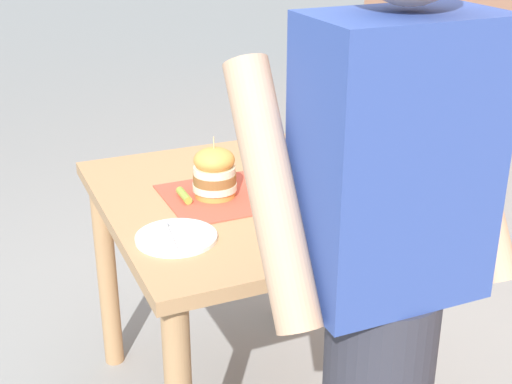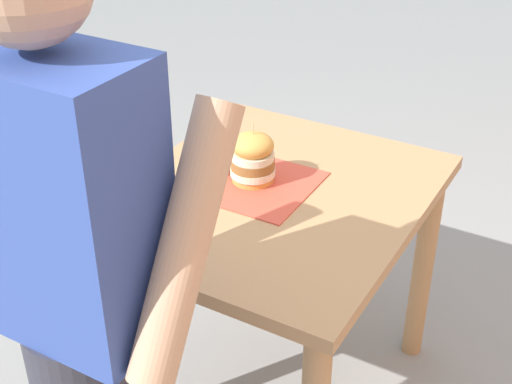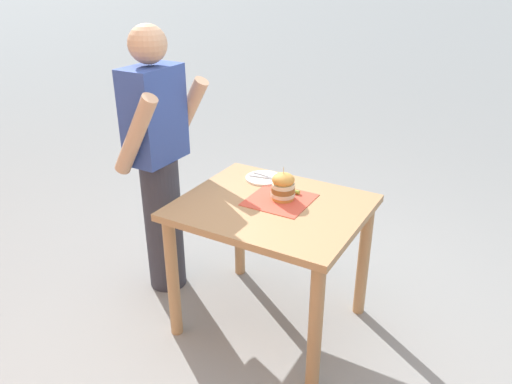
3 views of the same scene
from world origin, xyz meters
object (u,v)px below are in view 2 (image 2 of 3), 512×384
pickle_spear (228,167)px  diner_across_table (82,324)px  patio_table (273,233)px  sandwich (253,157)px  side_plate_with_forks (153,197)px

pickle_spear → diner_across_table: size_ratio=0.05×
pickle_spear → diner_across_table: bearing=101.4°
patio_table → sandwich: (0.08, -0.02, 0.22)m
patio_table → sandwich: bearing=-16.4°
patio_table → sandwich: sandwich is taller
sandwich → side_plate_with_forks: sandwich is taller
sandwich → diner_across_table: diner_across_table is taller
sandwich → side_plate_with_forks: bearing=49.6°
pickle_spear → side_plate_with_forks: size_ratio=0.41×
sandwich → pickle_spear: 0.11m
sandwich → side_plate_with_forks: (0.20, 0.23, -0.07)m
patio_table → pickle_spear: bearing=-11.4°
patio_table → sandwich: size_ratio=5.23×
pickle_spear → diner_across_table: diner_across_table is taller
sandwich → side_plate_with_forks: 0.31m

